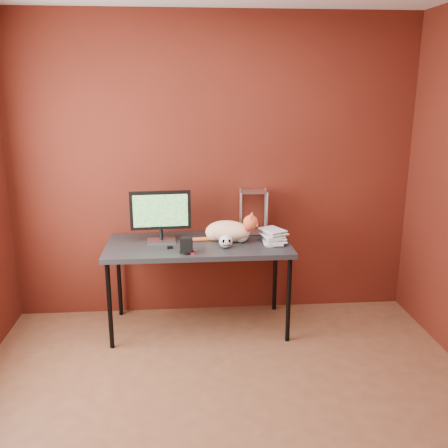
{
  "coord_description": "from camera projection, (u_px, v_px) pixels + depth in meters",
  "views": [
    {
      "loc": [
        -0.26,
        -2.53,
        1.97
      ],
      "look_at": [
        0.04,
        1.15,
        0.97
      ],
      "focal_mm": 40.0,
      "sensor_mm": 36.0,
      "label": 1
    }
  ],
  "objects": [
    {
      "name": "room",
      "position": [
        234.0,
        194.0,
        2.59
      ],
      "size": [
        3.52,
        3.52,
        2.61
      ],
      "color": "brown",
      "rests_on": "ground"
    },
    {
      "name": "desk",
      "position": [
        199.0,
        249.0,
        4.1
      ],
      "size": [
        1.5,
        0.7,
        0.75
      ],
      "color": "black",
      "rests_on": "ground"
    },
    {
      "name": "monitor",
      "position": [
        161.0,
        214.0,
        4.06
      ],
      "size": [
        0.49,
        0.17,
        0.43
      ],
      "rotation": [
        0.0,
        0.0,
        0.06
      ],
      "color": "#ACADB1",
      "rests_on": "desk"
    },
    {
      "name": "cat",
      "position": [
        229.0,
        231.0,
        4.12
      ],
      "size": [
        0.55,
        0.31,
        0.26
      ],
      "rotation": [
        0.0,
        0.0,
        -0.36
      ],
      "color": "orange",
      "rests_on": "desk"
    },
    {
      "name": "skull_mug",
      "position": [
        226.0,
        241.0,
        3.95
      ],
      "size": [
        0.11,
        0.11,
        0.1
      ],
      "rotation": [
        0.0,
        0.0,
        0.05
      ],
      "color": "silver",
      "rests_on": "desk"
    },
    {
      "name": "speaker",
      "position": [
        186.0,
        246.0,
        3.83
      ],
      "size": [
        0.11,
        0.11,
        0.12
      ],
      "rotation": [
        0.0,
        0.0,
        -0.11
      ],
      "color": "black",
      "rests_on": "desk"
    },
    {
      "name": "book_stack",
      "position": [
        266.0,
        167.0,
        3.92
      ],
      "size": [
        0.23,
        0.26,
        1.25
      ],
      "rotation": [
        0.0,
        0.0,
        0.16
      ],
      "color": "beige",
      "rests_on": "desk"
    },
    {
      "name": "wire_rack",
      "position": [
        253.0,
        212.0,
        4.32
      ],
      "size": [
        0.23,
        0.19,
        0.38
      ],
      "rotation": [
        0.0,
        0.0,
        -0.06
      ],
      "color": "#ACADB1",
      "rests_on": "desk"
    },
    {
      "name": "pocket_knife",
      "position": [
        189.0,
        253.0,
        3.81
      ],
      "size": [
        0.08,
        0.03,
        0.01
      ],
      "primitive_type": "cube",
      "rotation": [
        0.0,
        0.0,
        -0.16
      ],
      "color": "maroon",
      "rests_on": "desk"
    },
    {
      "name": "black_gadget",
      "position": [
        170.0,
        247.0,
        3.95
      ],
      "size": [
        0.05,
        0.03,
        0.02
      ],
      "primitive_type": "cube",
      "rotation": [
        0.0,
        0.0,
        0.15
      ],
      "color": "black",
      "rests_on": "desk"
    },
    {
      "name": "washer",
      "position": [
        196.0,
        250.0,
        3.91
      ],
      "size": [
        0.04,
        0.04,
        0.0
      ],
      "primitive_type": "cylinder",
      "color": "#ACADB1",
      "rests_on": "desk"
    }
  ]
}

